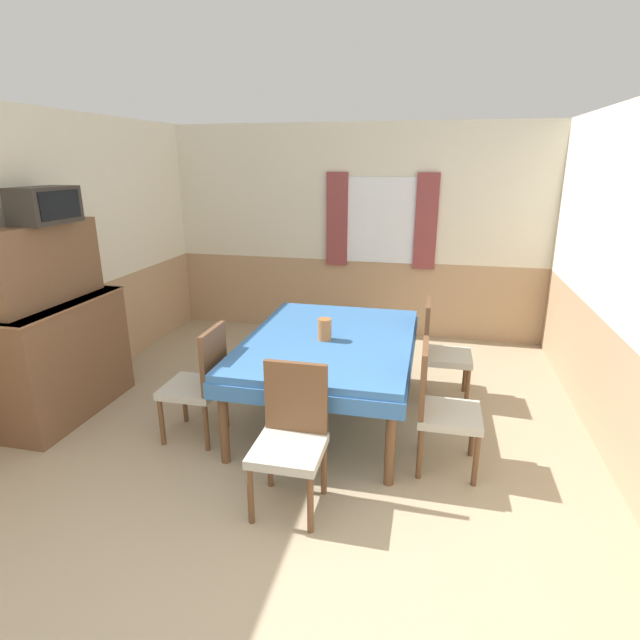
% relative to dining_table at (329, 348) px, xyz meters
% --- Properties ---
extents(ground_plane, '(16.00, 16.00, 0.00)m').
position_rel_dining_table_xyz_m(ground_plane, '(-0.17, -2.28, -0.63)').
color(ground_plane, tan).
extents(wall_back, '(5.06, 0.10, 2.60)m').
position_rel_dining_table_xyz_m(wall_back, '(-0.15, 2.34, 0.67)').
color(wall_back, silver).
rests_on(wall_back, ground_plane).
extents(wall_left, '(0.05, 4.99, 2.60)m').
position_rel_dining_table_xyz_m(wall_left, '(-2.52, 0.02, 0.67)').
color(wall_left, silver).
rests_on(wall_left, ground_plane).
extents(wall_right, '(0.05, 4.99, 2.60)m').
position_rel_dining_table_xyz_m(wall_right, '(2.19, 0.02, 0.67)').
color(wall_right, silver).
rests_on(wall_right, ground_plane).
extents(dining_table, '(1.41, 1.95, 0.73)m').
position_rel_dining_table_xyz_m(dining_table, '(0.00, 0.00, 0.00)').
color(dining_table, '#386BA8').
rests_on(dining_table, ground_plane).
extents(chair_right_far, '(0.44, 0.44, 0.94)m').
position_rel_dining_table_xyz_m(chair_right_far, '(0.93, 0.57, -0.14)').
color(chair_right_far, brown).
rests_on(chair_right_far, ground_plane).
extents(chair_left_near, '(0.44, 0.44, 0.94)m').
position_rel_dining_table_xyz_m(chair_left_near, '(-0.93, -0.57, -0.14)').
color(chair_left_near, brown).
rests_on(chair_left_near, ground_plane).
extents(chair_right_near, '(0.44, 0.44, 0.94)m').
position_rel_dining_table_xyz_m(chair_right_near, '(0.93, -0.57, -0.14)').
color(chair_right_near, brown).
rests_on(chair_right_near, ground_plane).
extents(chair_head_near, '(0.44, 0.44, 0.94)m').
position_rel_dining_table_xyz_m(chair_head_near, '(0.00, -1.20, -0.14)').
color(chair_head_near, brown).
rests_on(chair_head_near, ground_plane).
extents(sideboard, '(0.46, 1.27, 1.68)m').
position_rel_dining_table_xyz_m(sideboard, '(-2.27, -0.46, 0.08)').
color(sideboard, brown).
rests_on(sideboard, ground_plane).
extents(tv, '(0.29, 0.54, 0.29)m').
position_rel_dining_table_xyz_m(tv, '(-2.22, -0.44, 1.19)').
color(tv, '#2D2823').
rests_on(tv, sideboard).
extents(vase, '(0.12, 0.12, 0.18)m').
position_rel_dining_table_xyz_m(vase, '(-0.03, -0.06, 0.19)').
color(vase, '#B26B38').
rests_on(vase, dining_table).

